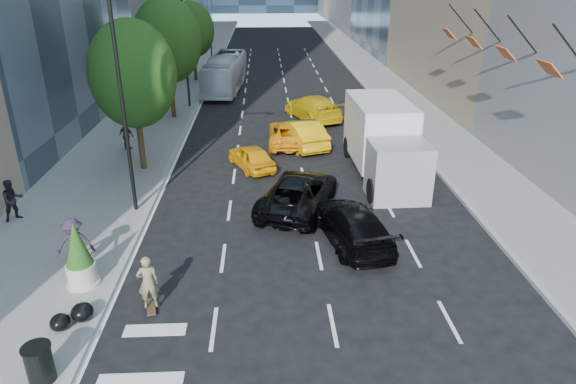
{
  "coord_description": "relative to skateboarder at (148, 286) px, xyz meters",
  "views": [
    {
      "loc": [
        -0.9,
        -16.23,
        9.66
      ],
      "look_at": [
        -0.03,
        2.21,
        1.6
      ],
      "focal_mm": 32.0,
      "sensor_mm": 36.0,
      "label": 1
    }
  ],
  "objects": [
    {
      "name": "skateboarder",
      "position": [
        0.0,
        0.0,
        0.0
      ],
      "size": [
        0.72,
        0.55,
        1.76
      ],
      "primitive_type": "imported",
      "rotation": [
        0.0,
        0.0,
        3.36
      ],
      "color": "olive",
      "rests_on": "ground"
    },
    {
      "name": "black_sedan_lincoln",
      "position": [
        5.0,
        6.99,
        -0.11
      ],
      "size": [
        4.26,
        6.07,
        1.54
      ],
      "primitive_type": "imported",
      "rotation": [
        0.0,
        0.0,
        2.8
      ],
      "color": "black",
      "rests_on": "ground"
    },
    {
      "name": "sidewalk_left",
      "position": [
        -4.5,
        33.0,
        -0.8
      ],
      "size": [
        6.0,
        120.0,
        0.15
      ],
      "primitive_type": "cube",
      "color": "slate",
      "rests_on": "ground"
    },
    {
      "name": "city_bus",
      "position": [
        0.33,
        31.18,
        0.6
      ],
      "size": [
        3.33,
        10.77,
        2.95
      ],
      "primitive_type": "imported",
      "rotation": [
        0.0,
        0.0,
        -0.08
      ],
      "color": "white",
      "rests_on": "ground"
    },
    {
      "name": "garbage_bags",
      "position": [
        -2.05,
        -0.77,
        -0.47
      ],
      "size": [
        1.11,
        1.07,
        0.55
      ],
      "color": "black",
      "rests_on": "sidewalk_left"
    },
    {
      "name": "traffic_signal",
      "position": [
        -1.9,
        43.0,
        3.36
      ],
      "size": [
        2.48,
        0.53,
        5.2
      ],
      "color": "black",
      "rests_on": "sidewalk_left"
    },
    {
      "name": "lamp_far",
      "position": [
        -1.82,
        25.0,
        4.93
      ],
      "size": [
        2.13,
        0.22,
        10.0
      ],
      "color": "black",
      "rests_on": "sidewalk_left"
    },
    {
      "name": "pedestrian_a",
      "position": [
        -6.7,
        6.24,
        0.14
      ],
      "size": [
        1.07,
        1.06,
        1.74
      ],
      "primitive_type": "imported",
      "rotation": [
        0.0,
        0.0,
        0.75
      ],
      "color": "black",
      "rests_on": "sidewalk_left"
    },
    {
      "name": "taxi_d",
      "position": [
        6.96,
        21.58,
        -0.06
      ],
      "size": [
        4.19,
        6.08,
        1.64
      ],
      "primitive_type": "imported",
      "rotation": [
        0.0,
        0.0,
        3.52
      ],
      "color": "#E1B50B",
      "rests_on": "ground"
    },
    {
      "name": "facade_flags",
      "position": [
        15.14,
        13.0,
        5.31
      ],
      "size": [
        1.85,
        13.3,
        2.05
      ],
      "color": "black",
      "rests_on": "ground"
    },
    {
      "name": "sidewalk_right",
      "position": [
        14.5,
        33.0,
        -0.8
      ],
      "size": [
        4.0,
        120.0,
        0.15
      ],
      "primitive_type": "cube",
      "color": "slate",
      "rests_on": "ground"
    },
    {
      "name": "tree_mid",
      "position": [
        -2.7,
        22.0,
        4.44
      ],
      "size": [
        4.5,
        4.5,
        7.99
      ],
      "color": "#322613",
      "rests_on": "sidewalk_left"
    },
    {
      "name": "pedestrian_b",
      "position": [
        -4.25,
        15.12,
        0.08
      ],
      "size": [
        1.02,
        0.77,
        1.61
      ],
      "primitive_type": "imported",
      "rotation": [
        0.0,
        0.0,
        2.68
      ],
      "color": "black",
      "rests_on": "sidewalk_left"
    },
    {
      "name": "box_truck",
      "position": [
        9.49,
        10.83,
        0.96
      ],
      "size": [
        2.94,
        7.62,
        3.61
      ],
      "rotation": [
        0.0,
        0.0,
        0.03
      ],
      "color": "silver",
      "rests_on": "ground"
    },
    {
      "name": "black_sedan_mercedes",
      "position": [
        6.87,
        4.0,
        -0.14
      ],
      "size": [
        3.0,
        5.36,
        1.47
      ],
      "primitive_type": "imported",
      "rotation": [
        0.0,
        0.0,
        3.34
      ],
      "color": "black",
      "rests_on": "ground"
    },
    {
      "name": "tree_near",
      "position": [
        -2.7,
        12.0,
        4.09
      ],
      "size": [
        4.2,
        4.2,
        7.46
      ],
      "color": "#322613",
      "rests_on": "sidewalk_left"
    },
    {
      "name": "taxi_a",
      "position": [
        2.87,
        12.12,
        -0.25
      ],
      "size": [
        2.86,
        3.98,
        1.26
      ],
      "primitive_type": "imported",
      "rotation": [
        0.0,
        0.0,
        3.56
      ],
      "color": "#F6A50C",
      "rests_on": "ground"
    },
    {
      "name": "taxi_b",
      "position": [
        5.7,
        15.65,
        -0.08
      ],
      "size": [
        3.16,
        5.16,
        1.61
      ],
      "primitive_type": "imported",
      "rotation": [
        0.0,
        0.0,
        3.46
      ],
      "color": "#E1A40B",
      "rests_on": "ground"
    },
    {
      "name": "ground",
      "position": [
        4.5,
        3.0,
        -0.88
      ],
      "size": [
        160.0,
        160.0,
        0.0
      ],
      "primitive_type": "plane",
      "color": "black",
      "rests_on": "ground"
    },
    {
      "name": "lamp_near",
      "position": [
        -1.82,
        7.0,
        4.93
      ],
      "size": [
        2.13,
        0.22,
        10.0
      ],
      "color": "black",
      "rests_on": "sidewalk_left"
    },
    {
      "name": "tree_far",
      "position": [
        -2.7,
        35.0,
        3.75
      ],
      "size": [
        3.9,
        3.9,
        6.92
      ],
      "color": "#322613",
      "rests_on": "sidewalk_left"
    },
    {
      "name": "trash_can",
      "position": [
        -2.1,
        -3.0,
        -0.23
      ],
      "size": [
        0.66,
        0.66,
        0.99
      ],
      "primitive_type": "cylinder",
      "color": "black",
      "rests_on": "sidewalk_left"
    },
    {
      "name": "planter_shrub",
      "position": [
        -2.44,
        1.31,
        0.35
      ],
      "size": [
        0.94,
        0.94,
        2.27
      ],
      "color": "beige",
      "rests_on": "sidewalk_left"
    },
    {
      "name": "taxi_c",
      "position": [
        5.0,
        16.0,
        -0.19
      ],
      "size": [
        2.41,
        4.99,
        1.37
      ],
      "primitive_type": "imported",
      "rotation": [
        0.0,
        0.0,
        3.11
      ],
      "color": "#FF9D0D",
      "rests_on": "ground"
    },
    {
      "name": "pedestrian_c",
      "position": [
        -2.89,
        2.24,
        0.24
      ],
      "size": [
        1.38,
        0.99,
        1.93
      ],
      "primitive_type": "imported",
      "rotation": [
        0.0,
        0.0,
        0.24
      ],
      "color": "#292132",
      "rests_on": "sidewalk_left"
    }
  ]
}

